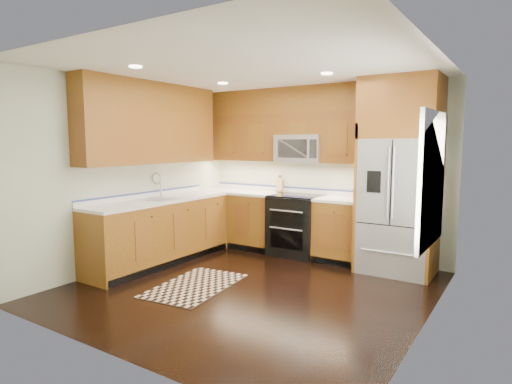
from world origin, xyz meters
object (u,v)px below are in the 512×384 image
Objects in this scene: refrigerator at (399,176)px; knife_block at (280,185)px; range at (296,225)px; utensil_crock at (357,191)px; rug at (195,285)px.

refrigerator is 2.03m from knife_block.
utensil_crock reaches higher than range.
rug is 2.46m from knife_block.
knife_block reaches higher than range.
knife_block is at bearing 85.43° from rug.
range is 2.92× the size of utensil_crock.
utensil_crock is (-0.62, 0.14, -0.25)m from refrigerator.
refrigerator is at bearing -12.75° from utensil_crock.
range is 0.36× the size of refrigerator.
range is at bearing 178.60° from refrigerator.
refrigerator is 9.28× the size of knife_block.
utensil_crock is at bearing -6.18° from knife_block.
refrigerator is 0.68m from utensil_crock.
knife_block is (-0.44, 0.25, 0.58)m from range.
range is 1.10m from utensil_crock.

